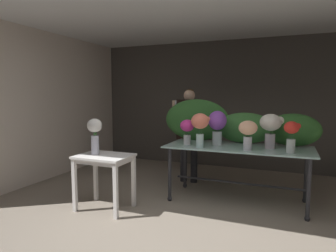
{
  "coord_description": "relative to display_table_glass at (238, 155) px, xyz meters",
  "views": [
    {
      "loc": [
        1.2,
        -2.48,
        1.55
      ],
      "look_at": [
        -0.32,
        1.22,
        1.13
      ],
      "focal_mm": 31.6,
      "sensor_mm": 36.0,
      "label": 1
    }
  ],
  "objects": [
    {
      "name": "vase_magenta_anemones",
      "position": [
        -0.72,
        -0.15,
        0.36
      ],
      "size": [
        0.21,
        0.21,
        0.37
      ],
      "color": "silver",
      "rests_on": "display_table_glass"
    },
    {
      "name": "wall_left",
      "position": [
        -3.49,
        0.16,
        0.65
      ],
      "size": [
        0.12,
        3.98,
        2.69
      ],
      "primitive_type": "cube",
      "color": "beige",
      "rests_on": "ground"
    },
    {
      "name": "vase_white_roses_tall",
      "position": [
        -1.76,
        -0.96,
        0.35
      ],
      "size": [
        0.21,
        0.2,
        0.49
      ],
      "color": "silver",
      "rests_on": "side_table_white"
    },
    {
      "name": "ceiling_slab",
      "position": [
        -0.55,
        0.16,
        2.05
      ],
      "size": [
        6.01,
        3.98,
        0.12
      ],
      "primitive_type": "cube",
      "color": "silver",
      "rests_on": "wall_back"
    },
    {
      "name": "ground_plane",
      "position": [
        -0.55,
        0.16,
        -0.7
      ],
      "size": [
        8.48,
        8.48,
        0.0
      ],
      "primitive_type": "plane",
      "color": "gray"
    },
    {
      "name": "vase_ivory_carnations",
      "position": [
        0.44,
        0.0,
        0.43
      ],
      "size": [
        0.32,
        0.29,
        0.48
      ],
      "color": "silver",
      "rests_on": "display_table_glass"
    },
    {
      "name": "foliage_backdrop",
      "position": [
        -0.11,
        0.32,
        0.4
      ],
      "size": [
        2.35,
        0.29,
        0.67
      ],
      "color": "#2D6028",
      "rests_on": "display_table_glass"
    },
    {
      "name": "vase_scarlet_roses",
      "position": [
        0.7,
        -0.24,
        0.37
      ],
      "size": [
        0.2,
        0.18,
        0.41
      ],
      "color": "silver",
      "rests_on": "display_table_glass"
    },
    {
      "name": "vase_violet_lilies",
      "position": [
        -0.31,
        0.01,
        0.42
      ],
      "size": [
        0.27,
        0.27,
        0.5
      ],
      "color": "silver",
      "rests_on": "display_table_glass"
    },
    {
      "name": "vase_peach_stock",
      "position": [
        0.16,
        -0.24,
        0.37
      ],
      "size": [
        0.25,
        0.25,
        0.4
      ],
      "color": "silver",
      "rests_on": "display_table_glass"
    },
    {
      "name": "florist",
      "position": [
        -0.96,
        0.67,
        0.33
      ],
      "size": [
        0.63,
        0.24,
        1.65
      ],
      "color": "#232328",
      "rests_on": "ground"
    },
    {
      "name": "wall_back",
      "position": [
        -0.55,
        2.09,
        0.65
      ],
      "size": [
        5.89,
        0.12,
        2.69
      ],
      "primitive_type": "cube",
      "color": "#4C4742",
      "rests_on": "ground"
    },
    {
      "name": "vase_coral_snapdragons",
      "position": [
        -0.48,
        -0.29,
        0.44
      ],
      "size": [
        0.26,
        0.25,
        0.48
      ],
      "color": "silver",
      "rests_on": "display_table_glass"
    },
    {
      "name": "display_table_glass",
      "position": [
        0.0,
        0.0,
        0.0
      ],
      "size": [
        2.04,
        0.89,
        0.82
      ],
      "color": "#A6CAC6",
      "rests_on": "ground"
    },
    {
      "name": "side_table_white",
      "position": [
        -1.62,
        -0.96,
        -0.06
      ],
      "size": [
        0.71,
        0.54,
        0.75
      ],
      "color": "white",
      "rests_on": "ground"
    }
  ]
}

